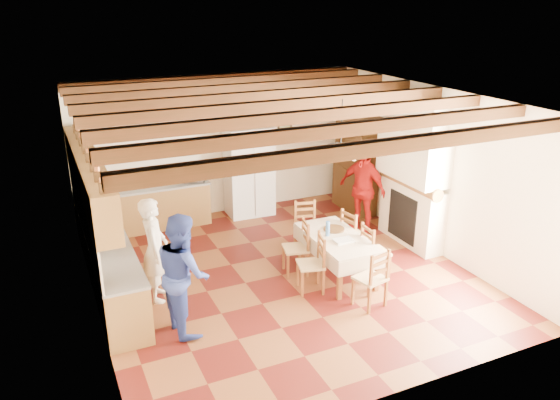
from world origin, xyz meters
The scene contains 31 objects.
floor centered at (0.00, 0.00, -0.01)m, with size 6.00×6.50×0.02m, color #4F130E.
ceiling centered at (0.00, 0.00, 3.01)m, with size 6.00×6.50×0.02m, color white.
wall_back centered at (0.00, 3.26, 1.50)m, with size 6.00×0.02×3.00m, color #F5EDCC.
wall_front centered at (0.00, -3.26, 1.50)m, with size 6.00×0.02×3.00m, color #F5EDCC.
wall_left centered at (-3.01, 0.00, 1.50)m, with size 0.02×6.50×3.00m, color #F5EDCC.
wall_right centered at (3.01, 0.00, 1.50)m, with size 0.02×6.50×3.00m, color #F5EDCC.
ceiling_beams centered at (0.00, 0.00, 2.91)m, with size 6.00×6.30×0.16m, color #352311, non-canonical shape.
lower_cabinets_left centered at (-2.70, 1.05, 0.43)m, with size 0.60×4.30×0.86m, color brown.
lower_cabinets_back centered at (-1.55, 2.95, 0.43)m, with size 2.30×0.60×0.86m, color brown.
countertop_left centered at (-2.70, 1.05, 0.88)m, with size 0.62×4.30×0.04m, color slate.
countertop_back centered at (-1.55, 2.95, 0.88)m, with size 2.34×0.62×0.04m, color slate.
backsplash_left centered at (-2.98, 1.05, 1.20)m, with size 0.03×4.30×0.60m, color silver.
backsplash_back centered at (-1.55, 3.23, 1.20)m, with size 2.30×0.03×0.60m, color silver.
upper_cabinets centered at (-2.83, 1.05, 1.85)m, with size 0.35×4.20×0.70m, color brown.
fireplace centered at (2.72, 0.20, 1.40)m, with size 0.56×1.60×2.80m, color beige, non-canonical shape.
wall_picture centered at (1.55, 3.23, 1.85)m, with size 0.34×0.03×0.42m, color #2F2012.
refrigerator centered at (0.55, 2.94, 0.96)m, with size 0.96×0.79×1.93m, color silver.
hutch centered at (2.75, 2.15, 1.08)m, with size 0.50×1.19×2.16m, color #3C200C, non-canonical shape.
dining_table centered at (0.84, -0.37, 0.63)m, with size 0.87×1.65×0.72m.
chandelier centered at (0.84, -0.37, 2.25)m, with size 0.47×0.47×0.03m, color black.
chair_left_near centered at (0.20, -0.65, 0.48)m, with size 0.42×0.40×0.96m, color brown, non-canonical shape.
chair_left_far centered at (0.24, -0.02, 0.48)m, with size 0.42×0.40×0.96m, color brown, non-canonical shape.
chair_right_near centered at (1.40, -0.70, 0.48)m, with size 0.42×0.40×0.96m, color brown, non-canonical shape.
chair_right_far centered at (1.44, 0.01, 0.48)m, with size 0.42×0.40×0.96m, color brown, non-canonical shape.
chair_end_near centered at (0.81, -1.43, 0.48)m, with size 0.42×0.40×0.96m, color brown, non-canonical shape.
chair_end_far centered at (0.80, 0.65, 0.48)m, with size 0.42×0.40×0.96m, color brown, non-canonical shape.
person_man centered at (-2.08, 0.13, 0.84)m, with size 0.61×0.40×1.67m, color white.
person_woman_blue centered at (-1.90, -0.86, 0.87)m, with size 0.85×0.66×1.75m, color #2C3F94.
person_woman_red centered at (2.24, 1.08, 0.89)m, with size 1.05×0.44×1.79m, color #B21513.
microwave centered at (-0.71, 2.95, 1.06)m, with size 0.56×0.38×0.31m, color silver.
fridge_vase centered at (0.43, 2.94, 2.08)m, with size 0.29×0.29×0.30m, color #3C200C.
Camera 1 is at (-3.46, -7.51, 4.45)m, focal length 35.00 mm.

